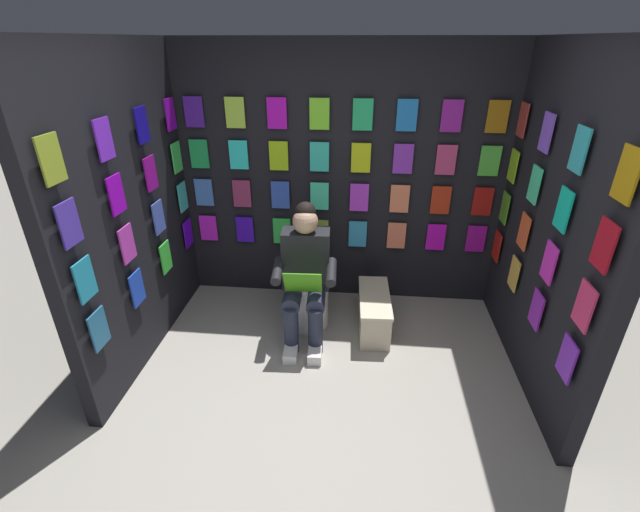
{
  "coord_description": "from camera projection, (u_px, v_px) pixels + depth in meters",
  "views": [
    {
      "loc": [
        -0.2,
        1.93,
        2.36
      ],
      "look_at": [
        0.1,
        -1.05,
        0.85
      ],
      "focal_mm": 24.19,
      "sensor_mm": 36.0,
      "label": 1
    }
  ],
  "objects": [
    {
      "name": "display_wall_left",
      "position": [
        553.0,
        228.0,
        2.97
      ],
      "size": [
        0.14,
        1.91,
        2.39
      ],
      "color": "black",
      "rests_on": "ground"
    },
    {
      "name": "toilet",
      "position": [
        308.0,
        288.0,
        3.93
      ],
      "size": [
        0.41,
        0.56,
        0.77
      ],
      "rotation": [
        0.0,
        0.0,
        0.05
      ],
      "color": "white",
      "rests_on": "ground"
    },
    {
      "name": "person_reading",
      "position": [
        305.0,
        274.0,
        3.61
      ],
      "size": [
        0.54,
        0.7,
        1.19
      ],
      "rotation": [
        0.0,
        0.0,
        0.05
      ],
      "color": "black",
      "rests_on": "ground"
    },
    {
      "name": "comic_longbox_near",
      "position": [
        374.0,
        312.0,
        3.86
      ],
      "size": [
        0.3,
        0.71,
        0.35
      ],
      "rotation": [
        0.0,
        0.0,
        0.04
      ],
      "color": "beige",
      "rests_on": "ground"
    },
    {
      "name": "ground_plane",
      "position": [
        319.0,
        446.0,
        2.79
      ],
      "size": [
        30.0,
        30.0,
        0.0
      ],
      "primitive_type": "plane",
      "color": "#9E998E"
    },
    {
      "name": "display_wall_back",
      "position": [
        340.0,
        180.0,
        3.99
      ],
      "size": [
        3.05,
        0.14,
        2.39
      ],
      "color": "black",
      "rests_on": "ground"
    },
    {
      "name": "display_wall_right",
      "position": [
        130.0,
        212.0,
        3.24
      ],
      "size": [
        0.14,
        1.91,
        2.39
      ],
      "color": "black",
      "rests_on": "ground"
    }
  ]
}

